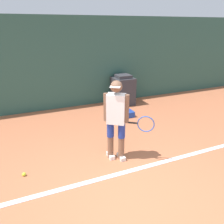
{
  "coord_description": "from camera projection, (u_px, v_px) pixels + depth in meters",
  "views": [
    {
      "loc": [
        -1.3,
        -2.27,
        2.52
      ],
      "look_at": [
        0.24,
        1.39,
        0.93
      ],
      "focal_mm": 35.0,
      "sensor_mm": 36.0,
      "label": 1
    }
  ],
  "objects": [
    {
      "name": "back_wall",
      "position": [
        65.0,
        64.0,
        6.75
      ],
      "size": [
        24.0,
        0.1,
        2.8
      ],
      "color": "#2D564C",
      "rests_on": "ground_plane"
    },
    {
      "name": "equipment_bag",
      "position": [
        122.0,
        115.0,
        6.39
      ],
      "size": [
        0.7,
        0.33,
        0.17
      ],
      "color": "#1E3D99",
      "rests_on": "ground_plane"
    },
    {
      "name": "ground_plane",
      "position": [
        133.0,
        202.0,
        3.35
      ],
      "size": [
        24.0,
        24.0,
        0.0
      ],
      "primitive_type": "plane",
      "color": "#B76642"
    },
    {
      "name": "tennis_player",
      "position": [
        117.0,
        118.0,
        4.12
      ],
      "size": [
        0.8,
        0.61,
        1.61
      ],
      "rotation": [
        0.0,
        0.0,
        -0.62
      ],
      "color": "brown",
      "rests_on": "ground_plane"
    },
    {
      "name": "court_baseline",
      "position": [
        115.0,
        175.0,
        3.93
      ],
      "size": [
        21.6,
        0.1,
        0.01
      ],
      "color": "white",
      "rests_on": "ground_plane"
    },
    {
      "name": "tennis_ball",
      "position": [
        24.0,
        174.0,
        3.91
      ],
      "size": [
        0.07,
        0.07,
        0.07
      ],
      "color": "#D1E533",
      "rests_on": "ground_plane"
    },
    {
      "name": "covered_chair",
      "position": [
        123.0,
        90.0,
        7.36
      ],
      "size": [
        0.67,
        0.67,
        1.01
      ],
      "color": "#333338",
      "rests_on": "ground_plane"
    }
  ]
}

